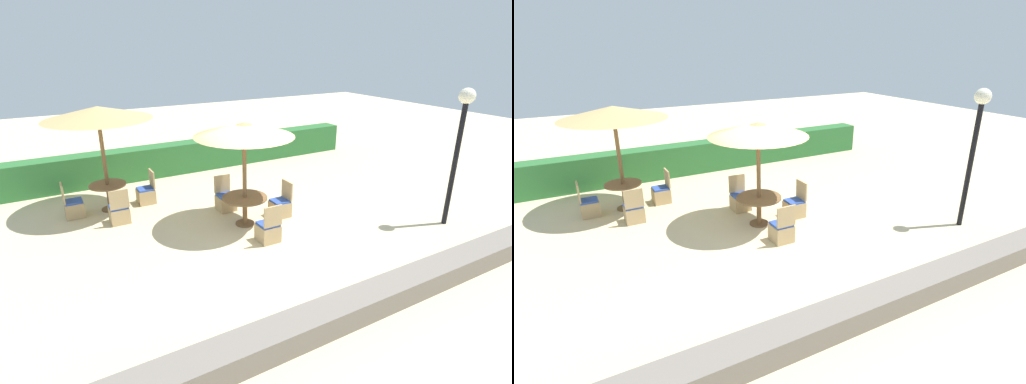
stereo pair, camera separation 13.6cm
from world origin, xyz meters
TOP-DOWN VIEW (x-y plane):
  - ground_plane at (0.00, 0.00)m, footprint 40.00×40.00m
  - hedge_row at (0.00, 5.66)m, footprint 13.00×0.70m
  - stone_border at (0.00, -3.21)m, footprint 10.00×0.56m
  - lamp_post at (4.18, -1.59)m, footprint 0.36×0.36m
  - parasol_back_left at (-2.92, 3.45)m, footprint 2.68×2.68m
  - round_table_back_left at (-2.92, 3.45)m, footprint 0.96×0.96m
  - patio_chair_back_left_south at (-2.87, 2.46)m, footprint 0.46×0.46m
  - patio_chair_back_left_west at (-3.83, 3.41)m, footprint 0.46×0.46m
  - patio_chair_back_left_east at (-1.93, 3.42)m, footprint 0.46×0.46m
  - parasol_center at (-0.18, 0.84)m, footprint 2.35×2.35m
  - round_table_center at (-0.18, 0.84)m, footprint 1.10×1.10m
  - patio_chair_center_north at (-0.21, 1.89)m, footprint 0.46×0.46m
  - patio_chair_center_south at (-0.15, -0.22)m, footprint 0.46×0.46m
  - patio_chair_center_east at (0.85, 0.81)m, footprint 0.46×0.46m

SIDE VIEW (x-z plane):
  - ground_plane at x=0.00m, z-range 0.00..0.00m
  - stone_border at x=0.00m, z-range 0.00..0.41m
  - patio_chair_back_left_south at x=-2.87m, z-range -0.20..0.73m
  - patio_chair_back_left_west at x=-3.83m, z-range -0.20..0.73m
  - patio_chair_back_left_east at x=-1.93m, z-range -0.20..0.73m
  - patio_chair_center_north at x=-0.21m, z-range -0.20..0.73m
  - patio_chair_center_south at x=-0.15m, z-range -0.20..0.73m
  - patio_chair_center_east at x=0.85m, z-range -0.20..0.73m
  - hedge_row at x=0.00m, z-range 0.00..1.01m
  - round_table_back_left at x=-2.92m, z-range 0.19..0.91m
  - round_table_center at x=-0.18m, z-range 0.22..0.94m
  - lamp_post at x=4.18m, z-range 0.69..4.01m
  - parasol_center at x=-0.18m, z-range 1.10..3.65m
  - parasol_back_left at x=-2.92m, z-range 1.21..3.98m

